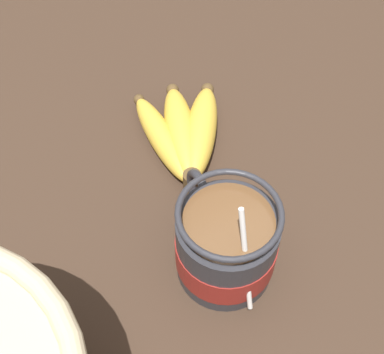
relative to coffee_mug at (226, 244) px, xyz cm
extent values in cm
cube|color=#332319|center=(4.10, 1.51, -6.17)|extent=(107.96, 107.96, 3.20)
cylinder|color=#28282D|center=(-0.12, 0.00, -0.17)|extent=(9.78, 9.78, 8.79)
cylinder|color=maroon|center=(-0.12, 0.00, -0.92)|extent=(9.98, 9.98, 3.65)
torus|color=#28282D|center=(5.77, 0.00, 0.65)|extent=(5.91, 0.90, 5.91)
cylinder|color=brown|center=(-0.12, 0.00, 4.32)|extent=(8.58, 8.58, 0.40)
torus|color=#28282D|center=(-0.12, 0.00, 5.86)|extent=(9.78, 9.78, 0.60)
cylinder|color=silver|center=(-3.75, 0.00, 2.97)|extent=(4.30, 0.50, 12.22)
ellipsoid|color=silver|center=(-1.84, 0.00, -3.07)|extent=(3.00, 2.00, 0.80)
cylinder|color=#4C381E|center=(9.39, -0.64, -1.98)|extent=(2.00, 2.00, 3.00)
ellipsoid|color=gold|center=(16.34, -4.92, -2.73)|extent=(14.12, 10.64, 3.67)
sphere|color=#4C381E|center=(22.44, -8.67, -2.73)|extent=(1.65, 1.65, 1.65)
ellipsoid|color=gold|center=(17.28, -2.73, -2.76)|extent=(14.77, 7.16, 3.61)
sphere|color=#4C381E|center=(24.20, -4.57, -2.76)|extent=(1.63, 1.63, 1.63)
ellipsoid|color=gold|center=(17.52, -0.37, -3.04)|extent=(14.36, 3.53, 3.06)
sphere|color=#4C381E|center=(24.65, -0.13, -3.04)|extent=(1.38, 1.38, 1.38)
camera|label=1|loc=(-21.79, 13.38, 45.76)|focal=50.00mm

